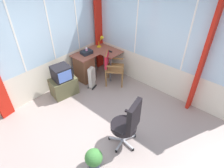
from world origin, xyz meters
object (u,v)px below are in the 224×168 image
object	(u,v)px
desk_lamp	(102,40)
paper_tray	(87,52)
tv_on_stand	(63,82)
office_chair	(128,123)
wooden_armchair	(110,64)
space_heater	(92,77)
spray_bottle	(87,50)
potted_plant	(94,159)
tv_remote	(110,51)
desk	(86,66)

from	to	relation	value
desk_lamp	paper_tray	world-z (taller)	desk_lamp
desk_lamp	tv_on_stand	distance (m)	1.70
office_chair	tv_on_stand	xyz separation A→B (m)	(0.16, 2.20, -0.23)
office_chair	wooden_armchair	bearing A→B (deg)	50.63
office_chair	space_heater	distance (m)	2.08
spray_bottle	potted_plant	bearing A→B (deg)	-130.99
tv_remote	wooden_armchair	xyz separation A→B (m)	(-0.30, -0.28, -0.18)
space_heater	desk_lamp	bearing A→B (deg)	26.95
desk_lamp	potted_plant	distance (m)	3.41
tv_remote	spray_bottle	distance (m)	0.66
wooden_armchair	potted_plant	world-z (taller)	wooden_armchair
office_chair	tv_remote	bearing A→B (deg)	49.47
spray_bottle	tv_on_stand	bearing A→B (deg)	-172.96
desk	office_chair	world-z (taller)	office_chair
desk	desk_lamp	bearing A→B (deg)	2.00
potted_plant	desk_lamp	bearing A→B (deg)	41.04
paper_tray	potted_plant	size ratio (longest dim) A/B	0.73
paper_tray	office_chair	distance (m)	2.59
tv_on_stand	paper_tray	bearing A→B (deg)	7.09
desk	tv_on_stand	size ratio (longest dim) A/B	1.42
desk_lamp	paper_tray	bearing A→B (deg)	-179.83
paper_tray	tv_on_stand	distance (m)	1.07
desk_lamp	space_heater	size ratio (longest dim) A/B	0.53
desk	potted_plant	distance (m)	2.81
desk	tv_on_stand	world-z (taller)	tv_on_stand
spray_bottle	tv_on_stand	world-z (taller)	spray_bottle
office_chair	tv_on_stand	distance (m)	2.22
office_chair	potted_plant	world-z (taller)	office_chair
tv_on_stand	potted_plant	bearing A→B (deg)	-114.13
paper_tray	potted_plant	world-z (taller)	paper_tray
desk	space_heater	bearing A→B (deg)	-110.77
tv_remote	paper_tray	size ratio (longest dim) A/B	0.50
spray_bottle	office_chair	size ratio (longest dim) A/B	0.20
spray_bottle	wooden_armchair	bearing A→B (deg)	-72.54
desk	potted_plant	bearing A→B (deg)	-129.60
tv_remote	potted_plant	world-z (taller)	tv_remote
tv_on_stand	office_chair	bearing A→B (deg)	-94.10
desk	paper_tray	distance (m)	0.41
space_heater	desk	bearing A→B (deg)	69.23
desk_lamp	paper_tray	xyz separation A→B (m)	(-0.62, -0.00, -0.16)
tv_remote	office_chair	world-z (taller)	office_chair
desk_lamp	tv_remote	distance (m)	0.46
spray_bottle	paper_tray	size ratio (longest dim) A/B	0.72
desk	potted_plant	size ratio (longest dim) A/B	2.88
tv_on_stand	space_heater	world-z (taller)	tv_on_stand
office_chair	potted_plant	distance (m)	0.86
desk_lamp	potted_plant	bearing A→B (deg)	-138.96
wooden_armchair	space_heater	size ratio (longest dim) A/B	1.50
paper_tray	space_heater	world-z (taller)	paper_tray
spray_bottle	wooden_armchair	distance (m)	0.77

